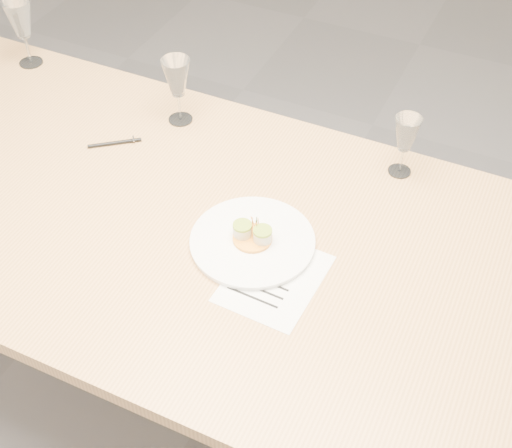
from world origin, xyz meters
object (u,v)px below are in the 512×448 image
at_px(dinner_plate, 253,241).
at_px(recipe_sheet, 274,278).
at_px(wine_glass_1, 177,79).
at_px(wine_glass_2, 406,135).
at_px(ballpoint_pen, 115,143).
at_px(dining_table, 208,245).
at_px(wine_glass_0, 20,21).

bearing_deg(dinner_plate, recipe_sheet, -40.35).
height_order(dinner_plate, wine_glass_1, wine_glass_1).
bearing_deg(recipe_sheet, dinner_plate, 142.23).
bearing_deg(wine_glass_2, ballpoint_pen, -163.27).
distance_m(dining_table, recipe_sheet, 0.25).
relative_size(recipe_sheet, wine_glass_1, 1.33).
bearing_deg(dining_table, recipe_sheet, -20.72).
distance_m(dinner_plate, wine_glass_0, 1.08).
bearing_deg(ballpoint_pen, dining_table, -62.38).
height_order(dining_table, dinner_plate, dinner_plate).
relative_size(dining_table, ballpoint_pen, 19.23).
distance_m(ballpoint_pen, wine_glass_0, 0.55).
height_order(dinner_plate, wine_glass_0, wine_glass_0).
relative_size(ballpoint_pen, wine_glass_1, 0.62).
distance_m(dinner_plate, recipe_sheet, 0.12).
distance_m(dinner_plate, wine_glass_2, 0.49).
bearing_deg(wine_glass_2, wine_glass_1, -175.65).
xyz_separation_m(dining_table, recipe_sheet, (0.22, -0.08, 0.07)).
xyz_separation_m(ballpoint_pen, wine_glass_1, (0.11, 0.18, 0.14)).
distance_m(dinner_plate, ballpoint_pen, 0.55).
height_order(dining_table, recipe_sheet, recipe_sheet).
xyz_separation_m(dinner_plate, wine_glass_2, (0.24, 0.41, 0.11)).
xyz_separation_m(recipe_sheet, wine_glass_0, (-1.08, 0.50, 0.15)).
xyz_separation_m(dining_table, wine_glass_0, (-0.86, 0.41, 0.22)).
bearing_deg(wine_glass_1, ballpoint_pen, -121.67).
relative_size(wine_glass_1, wine_glass_2, 1.14).
bearing_deg(wine_glass_0, wine_glass_1, -5.81).
xyz_separation_m(recipe_sheet, wine_glass_2, (0.15, 0.49, 0.12)).
bearing_deg(ballpoint_pen, wine_glass_1, 20.66).
xyz_separation_m(dinner_plate, recipe_sheet, (0.09, -0.08, -0.01)).
height_order(recipe_sheet, ballpoint_pen, ballpoint_pen).
xyz_separation_m(dinner_plate, wine_glass_0, (-0.99, 0.42, 0.14)).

